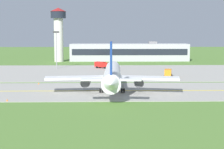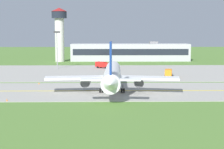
# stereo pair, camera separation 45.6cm
# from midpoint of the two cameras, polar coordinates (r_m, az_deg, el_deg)

# --- Properties ---
(ground_plane) EXTENTS (500.00, 500.00, 0.00)m
(ground_plane) POSITION_cam_midpoint_polar(r_m,az_deg,el_deg) (92.55, 3.92, -2.54)
(ground_plane) COLOR #517A33
(taxiway_strip) EXTENTS (240.00, 28.00, 0.10)m
(taxiway_strip) POSITION_cam_midpoint_polar(r_m,az_deg,el_deg) (92.54, 3.92, -2.51)
(taxiway_strip) COLOR #9E9B93
(taxiway_strip) RESTS_ON ground
(apron_pad) EXTENTS (140.00, 52.00, 0.10)m
(apron_pad) POSITION_cam_midpoint_polar(r_m,az_deg,el_deg) (135.04, 6.54, 0.39)
(apron_pad) COLOR #9E9B93
(apron_pad) RESTS_ON ground
(taxiway_centreline) EXTENTS (220.00, 0.60, 0.01)m
(taxiway_centreline) POSITION_cam_midpoint_polar(r_m,az_deg,el_deg) (92.53, 3.92, -2.48)
(taxiway_centreline) COLOR yellow
(taxiway_centreline) RESTS_ON taxiway_strip
(airplane_lead) EXTENTS (32.50, 39.61, 12.70)m
(airplane_lead) POSITION_cam_midpoint_polar(r_m,az_deg,el_deg) (90.44, -0.12, -0.10)
(airplane_lead) COLOR white
(airplane_lead) RESTS_ON ground
(service_truck_baggage) EXTENTS (6.09, 5.12, 2.60)m
(service_truck_baggage) POSITION_cam_midpoint_polar(r_m,az_deg,el_deg) (147.12, -1.64, 1.53)
(service_truck_baggage) COLOR red
(service_truck_baggage) RESTS_ON ground
(service_truck_fuel) EXTENTS (3.29, 6.29, 2.60)m
(service_truck_fuel) POSITION_cam_midpoint_polar(r_m,az_deg,el_deg) (120.99, 8.48, 0.32)
(service_truck_fuel) COLOR orange
(service_truck_fuel) RESTS_ON ground
(terminal_building) EXTENTS (58.15, 10.50, 9.58)m
(terminal_building) POSITION_cam_midpoint_polar(r_m,az_deg,el_deg) (184.75, 2.59, 3.42)
(terminal_building) COLOR #B2B2B7
(terminal_building) RESTS_ON ground
(control_tower) EXTENTS (7.60, 7.60, 25.74)m
(control_tower) POSITION_cam_midpoint_polar(r_m,az_deg,el_deg) (180.72, -8.27, 6.89)
(control_tower) COLOR silver
(control_tower) RESTS_ON ground
(apron_light_mast) EXTENTS (2.40, 0.50, 14.70)m
(apron_light_mast) POSITION_cam_midpoint_polar(r_m,az_deg,el_deg) (146.97, -8.62, 4.50)
(apron_light_mast) COLOR gray
(apron_light_mast) RESTS_ON ground
(traffic_cone_near_edge) EXTENTS (0.44, 0.44, 0.60)m
(traffic_cone_near_edge) POSITION_cam_midpoint_polar(r_m,az_deg,el_deg) (81.83, -15.93, -3.81)
(traffic_cone_near_edge) COLOR orange
(traffic_cone_near_edge) RESTS_ON ground
(traffic_cone_mid_edge) EXTENTS (0.44, 0.44, 0.60)m
(traffic_cone_mid_edge) POSITION_cam_midpoint_polar(r_m,az_deg,el_deg) (105.37, -11.29, -1.36)
(traffic_cone_mid_edge) COLOR orange
(traffic_cone_mid_edge) RESTS_ON ground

